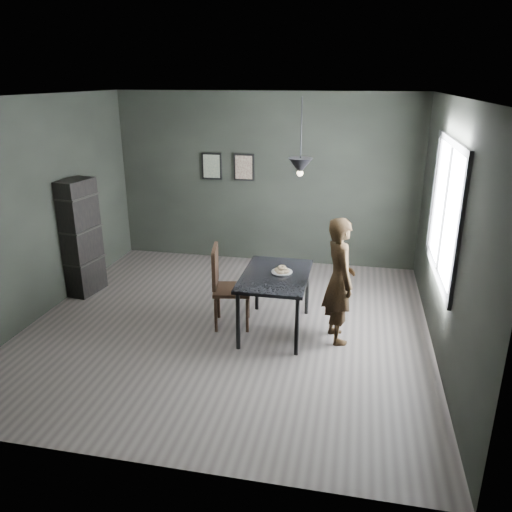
% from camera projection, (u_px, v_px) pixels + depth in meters
% --- Properties ---
extents(ground, '(5.00, 5.00, 0.00)m').
position_uv_depth(ground, '(229.00, 325.00, 6.39)').
color(ground, '#3B3633').
rests_on(ground, ground).
extents(back_wall, '(5.00, 0.10, 2.80)m').
position_uv_depth(back_wall, '(265.00, 180.00, 8.22)').
color(back_wall, black).
rests_on(back_wall, ground).
extents(ceiling, '(5.00, 5.00, 0.02)m').
position_uv_depth(ceiling, '(224.00, 96.00, 5.44)').
color(ceiling, silver).
rests_on(ceiling, ground).
extents(window_assembly, '(0.04, 1.96, 1.56)m').
position_uv_depth(window_assembly, '(445.00, 210.00, 5.56)').
color(window_assembly, white).
rests_on(window_assembly, ground).
extents(cafe_table, '(0.80, 1.20, 0.75)m').
position_uv_depth(cafe_table, '(275.00, 280.00, 6.05)').
color(cafe_table, black).
rests_on(cafe_table, ground).
extents(white_plate, '(0.23, 0.23, 0.01)m').
position_uv_depth(white_plate, '(282.00, 272.00, 6.07)').
color(white_plate, silver).
rests_on(white_plate, cafe_table).
extents(donut_pile, '(0.19, 0.19, 0.08)m').
position_uv_depth(donut_pile, '(282.00, 270.00, 6.06)').
color(donut_pile, beige).
rests_on(donut_pile, white_plate).
extents(woman, '(0.53, 0.65, 1.52)m').
position_uv_depth(woman, '(339.00, 280.00, 5.81)').
color(woman, black).
rests_on(woman, ground).
extents(wood_chair, '(0.53, 0.53, 1.05)m').
position_uv_depth(wood_chair, '(224.00, 282.00, 6.21)').
color(wood_chair, black).
rests_on(wood_chair, ground).
extents(shelf_unit, '(0.39, 0.60, 1.67)m').
position_uv_depth(shelf_unit, '(81.00, 238.00, 7.12)').
color(shelf_unit, black).
rests_on(shelf_unit, ground).
extents(pendant_lamp, '(0.28, 0.28, 0.86)m').
position_uv_depth(pendant_lamp, '(300.00, 166.00, 5.63)').
color(pendant_lamp, black).
rests_on(pendant_lamp, ground).
extents(framed_print_left, '(0.34, 0.04, 0.44)m').
position_uv_depth(framed_print_left, '(212.00, 166.00, 8.30)').
color(framed_print_left, black).
rests_on(framed_print_left, ground).
extents(framed_print_right, '(0.34, 0.04, 0.44)m').
position_uv_depth(framed_print_right, '(244.00, 167.00, 8.19)').
color(framed_print_right, black).
rests_on(framed_print_right, ground).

